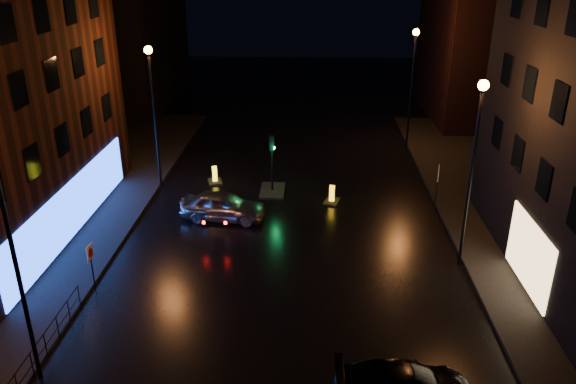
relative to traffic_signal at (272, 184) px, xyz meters
name	(u,v)px	position (x,y,z in m)	size (l,w,h in m)	color
ground	(279,345)	(1.20, -14.00, -0.50)	(120.00, 120.00, 0.00)	black
pavement_left	(9,233)	(-12.80, -6.00, -0.43)	(12.00, 44.00, 0.15)	black
building_far_left	(123,25)	(-14.80, 21.00, 6.50)	(8.00, 16.00, 14.00)	black
building_far_right	(481,43)	(16.20, 18.00, 5.50)	(8.00, 14.00, 12.00)	black
street_lamp_lnear	(8,228)	(-6.60, -16.00, 5.06)	(0.44, 0.44, 8.37)	black
street_lamp_lfar	(153,97)	(-6.60, 0.00, 5.06)	(0.44, 0.44, 8.37)	black
street_lamp_rnear	(475,148)	(9.00, -8.00, 5.06)	(0.44, 0.44, 8.37)	black
street_lamp_rfar	(413,72)	(9.00, 8.00, 5.06)	(0.44, 0.44, 8.37)	black
traffic_signal	(272,184)	(0.00, 0.00, 0.00)	(1.40, 2.40, 3.45)	black
guard_railing	(44,340)	(-6.80, -15.00, 0.24)	(0.05, 6.04, 1.00)	black
silver_hatchback	(223,206)	(-2.32, -3.76, 0.25)	(1.78, 4.42, 1.51)	#A5A8AD
bollard_near	(332,199)	(3.45, -1.39, -0.28)	(1.06, 1.32, 1.01)	black
bollard_far	(215,179)	(-3.61, 1.28, -0.28)	(1.09, 1.35, 1.03)	black
road_sign_left	(90,257)	(-6.70, -10.67, 1.04)	(0.09, 0.50, 2.05)	black
road_sign_right	(438,177)	(9.10, -1.91, 1.35)	(0.19, 0.59, 2.47)	black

